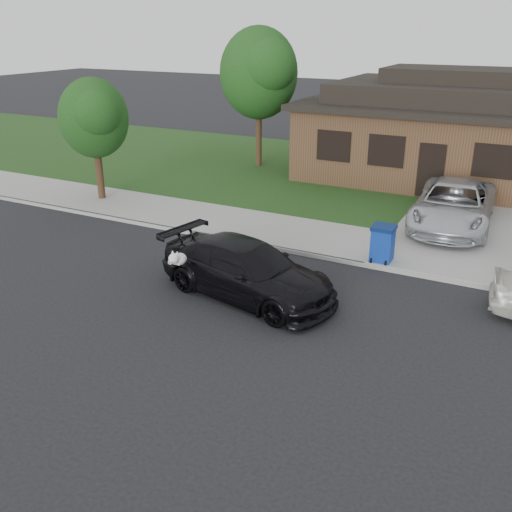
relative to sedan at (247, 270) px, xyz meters
The scene contains 11 objects.
ground 1.80m from the sedan, 169.58° to the right, with size 120.00×120.00×0.00m, color black.
sidewalk 5.02m from the sedan, 109.04° to the left, with size 60.00×3.00×0.12m, color gray.
curb 3.65m from the sedan, 116.88° to the left, with size 60.00×0.12×0.12m, color gray.
lawn 12.82m from the sedan, 97.28° to the left, with size 60.00×13.00×0.13m, color #193814.
driveway 10.66m from the sedan, 65.72° to the left, with size 4.50×13.00×0.14m, color gray.
sedan is the anchor object (origin of this frame).
minivan 8.53m from the sedan, 63.68° to the left, with size 2.46×5.33×1.48m, color silver.
recycling_bin 4.37m from the sedan, 54.91° to the left, with size 0.66×0.70×1.07m.
house 14.96m from the sedan, 80.81° to the left, with size 12.60×8.60×4.65m.
tree_0 14.42m from the sedan, 115.35° to the left, with size 3.78×3.60×6.34m.
tree_2 10.52m from the sedan, 151.88° to the left, with size 2.73×2.60×4.59m.
Camera 1 is at (7.88, -11.38, 6.51)m, focal length 40.00 mm.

